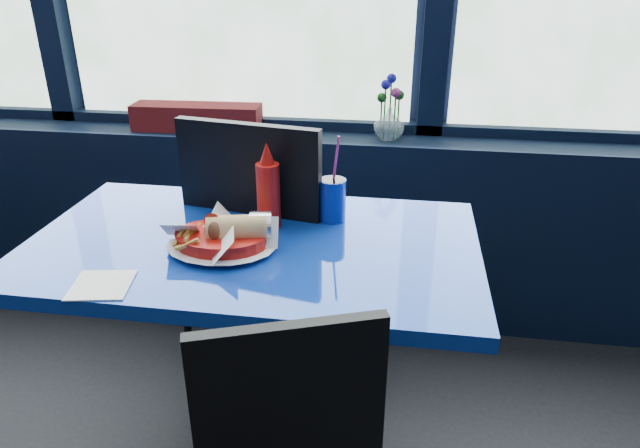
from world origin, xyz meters
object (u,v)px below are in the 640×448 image
(near_table, at_px, (256,298))
(planter_box, at_px, (197,117))
(flower_vase, at_px, (389,120))
(ketchup_bottle, at_px, (268,191))
(food_basket, at_px, (223,237))
(soda_cup, at_px, (332,199))
(chair_near_back, at_px, (257,241))

(near_table, relative_size, planter_box, 2.31)
(flower_vase, bearing_deg, ketchup_bottle, -112.00)
(near_table, distance_m, food_basket, 0.23)
(food_basket, bearing_deg, near_table, 57.81)
(planter_box, distance_m, food_basket, 1.00)
(food_basket, bearing_deg, flower_vase, 79.69)
(near_table, distance_m, planter_box, 1.01)
(flower_vase, xyz_separation_m, ketchup_bottle, (-0.30, -0.74, -0.02))
(food_basket, bearing_deg, planter_box, 126.18)
(planter_box, bearing_deg, soda_cup, -49.29)
(flower_vase, height_order, ketchup_bottle, flower_vase)
(planter_box, bearing_deg, chair_near_back, -57.84)
(planter_box, height_order, flower_vase, flower_vase)
(near_table, bearing_deg, ketchup_bottle, 75.68)
(flower_vase, bearing_deg, food_basket, -113.16)
(flower_vase, bearing_deg, soda_cup, -101.01)
(planter_box, xyz_separation_m, food_basket, (0.40, -0.92, -0.07))
(flower_vase, distance_m, ketchup_bottle, 0.80)
(chair_near_back, bearing_deg, ketchup_bottle, 125.44)
(ketchup_bottle, height_order, soda_cup, soda_cup)
(near_table, xyz_separation_m, flower_vase, (0.32, 0.84, 0.31))
(planter_box, bearing_deg, flower_vase, -4.13)
(ketchup_bottle, xyz_separation_m, soda_cup, (0.17, 0.07, -0.04))
(chair_near_back, distance_m, ketchup_bottle, 0.36)
(chair_near_back, xyz_separation_m, soda_cup, (0.27, -0.14, 0.23))
(soda_cup, bearing_deg, food_basket, -138.02)
(near_table, height_order, ketchup_bottle, ketchup_bottle)
(chair_near_back, height_order, planter_box, chair_near_back)
(soda_cup, bearing_deg, planter_box, 133.26)
(food_basket, relative_size, soda_cup, 1.12)
(chair_near_back, xyz_separation_m, ketchup_bottle, (0.10, -0.22, 0.27))
(food_basket, distance_m, ketchup_bottle, 0.19)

